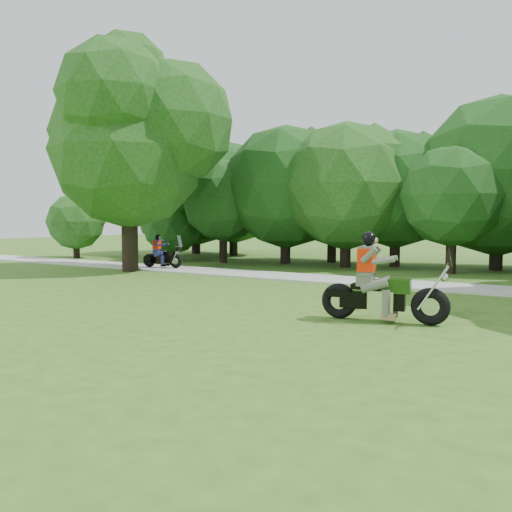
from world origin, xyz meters
The scene contains 6 objects.
ground centered at (0.00, 0.00, 0.00)m, with size 100.00×100.00×0.00m, color #395919.
walkway centered at (0.00, 8.00, 0.03)m, with size 60.00×2.20×0.06m, color #A7A7A2.
tree_line centered at (0.82, 14.65, 3.70)m, with size 40.49×11.88×7.78m.
big_tree_west centered at (-10.54, 6.85, 5.76)m, with size 8.64×6.56×9.96m.
chopper_motorcycle centered at (1.75, 1.66, 0.72)m, with size 2.71×0.88×1.94m.
touring_motorcycle centered at (-10.12, 7.94, 0.60)m, with size 1.95×0.84×1.49m.
Camera 1 is at (5.03, -8.80, 2.19)m, focal length 35.00 mm.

